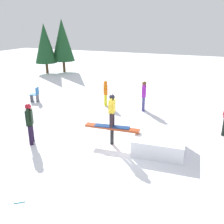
{
  "coord_description": "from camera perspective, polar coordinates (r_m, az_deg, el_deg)",
  "views": [
    {
      "loc": [
        -3.34,
        8.04,
        4.45
      ],
      "look_at": [
        0.0,
        0.0,
        1.32
      ],
      "focal_mm": 40.0,
      "sensor_mm": 36.0,
      "label": 1
    }
  ],
  "objects": [
    {
      "name": "bystander_purple",
      "position": [
        13.27,
        7.28,
        4.04
      ],
      "size": [
        0.3,
        0.64,
        1.58
      ],
      "rotation": [
        0.0,
        0.0,
        4.97
      ],
      "color": "#3C3A74",
      "rests_on": "ground"
    },
    {
      "name": "ground_plane",
      "position": [
        9.77,
        -0.0,
        -7.3
      ],
      "size": [
        60.0,
        60.0,
        0.0
      ],
      "primitive_type": "plane",
      "color": "white"
    },
    {
      "name": "bystander_orange",
      "position": [
        13.99,
        -1.49,
        4.63
      ],
      "size": [
        0.38,
        0.6,
        1.42
      ],
      "rotation": [
        0.0,
        0.0,
        2.07
      ],
      "color": "yellow",
      "rests_on": "ground"
    },
    {
      "name": "snow_kicker_ramp",
      "position": [
        9.29,
        10.8,
        -7.18
      ],
      "size": [
        1.9,
        1.62,
        0.59
      ],
      "primitive_type": "cube",
      "rotation": [
        0.0,
        0.0,
        0.07
      ],
      "color": "white",
      "rests_on": "ground"
    },
    {
      "name": "loose_snowboard_cyan",
      "position": [
        7.96,
        -20.01,
        -15.48
      ],
      "size": [
        1.14,
        1.37,
        0.02
      ],
      "primitive_type": "cube",
      "rotation": [
        0.0,
        0.0,
        5.37
      ],
      "color": "#1DBED7",
      "rests_on": "ground"
    },
    {
      "name": "folding_chair",
      "position": [
        15.45,
        -17.15,
        3.74
      ],
      "size": [
        0.55,
        0.55,
        0.88
      ],
      "rotation": [
        0.0,
        0.0,
        1.87
      ],
      "color": "#3F3F44",
      "rests_on": "ground"
    },
    {
      "name": "main_rider_on_rail",
      "position": [
        9.24,
        -0.0,
        0.13
      ],
      "size": [
        1.37,
        0.68,
        1.28
      ],
      "rotation": [
        0.0,
        0.0,
        0.15
      ],
      "color": "navy",
      "rests_on": "rail_feature"
    },
    {
      "name": "rail_feature",
      "position": [
        9.51,
        -0.0,
        -4.06
      ],
      "size": [
        2.14,
        0.43,
        0.72
      ],
      "rotation": [
        0.0,
        0.0,
        0.07
      ],
      "color": "black",
      "rests_on": "ground"
    },
    {
      "name": "pine_tree_far",
      "position": [
        24.31,
        -11.27,
        15.78
      ],
      "size": [
        2.11,
        2.11,
        4.79
      ],
      "color": "#4C331E",
      "rests_on": "ground"
    },
    {
      "name": "pine_tree_near",
      "position": [
        23.97,
        -15.09,
        14.9
      ],
      "size": [
        1.94,
        1.94,
        4.42
      ],
      "color": "#4C331E",
      "rests_on": "ground"
    },
    {
      "name": "bystander_black",
      "position": [
        9.97,
        -18.29,
        -2.07
      ],
      "size": [
        0.41,
        0.61,
        1.62
      ],
      "rotation": [
        0.0,
        0.0,
        2.11
      ],
      "color": "black",
      "rests_on": "ground"
    }
  ]
}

